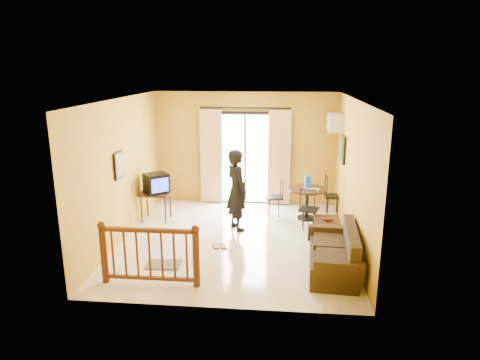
# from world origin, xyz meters

# --- Properties ---
(ground) EXTENTS (5.00, 5.00, 0.00)m
(ground) POSITION_xyz_m (0.00, 0.00, 0.00)
(ground) COLOR beige
(ground) RESTS_ON ground
(room_shell) EXTENTS (5.00, 5.00, 5.00)m
(room_shell) POSITION_xyz_m (0.00, 0.00, 1.70)
(room_shell) COLOR white
(room_shell) RESTS_ON ground
(balcony_door) EXTENTS (2.25, 0.14, 2.46)m
(balcony_door) POSITION_xyz_m (0.00, 2.43, 1.19)
(balcony_door) COLOR black
(balcony_door) RESTS_ON ground
(tv_table) EXTENTS (0.65, 0.54, 0.65)m
(tv_table) POSITION_xyz_m (-1.90, 1.01, 0.57)
(tv_table) COLOR black
(tv_table) RESTS_ON ground
(television) EXTENTS (0.65, 0.64, 0.44)m
(television) POSITION_xyz_m (-1.87, 1.01, 0.87)
(television) COLOR black
(television) RESTS_ON tv_table
(picture_left) EXTENTS (0.05, 0.42, 0.52)m
(picture_left) POSITION_xyz_m (-2.22, -0.20, 1.55)
(picture_left) COLOR black
(picture_left) RESTS_ON room_shell
(dining_table) EXTENTS (0.86, 0.86, 0.72)m
(dining_table) POSITION_xyz_m (1.50, 1.43, 0.57)
(dining_table) COLOR black
(dining_table) RESTS_ON ground
(water_jug) EXTENTS (0.16, 0.16, 0.30)m
(water_jug) POSITION_xyz_m (1.51, 1.44, 0.87)
(water_jug) COLOR blue
(water_jug) RESTS_ON dining_table
(serving_tray) EXTENTS (0.33, 0.27, 0.02)m
(serving_tray) POSITION_xyz_m (1.61, 1.33, 0.73)
(serving_tray) COLOR beige
(serving_tray) RESTS_ON dining_table
(dining_chairs) EXTENTS (1.80, 1.47, 0.95)m
(dining_chairs) POSITION_xyz_m (1.46, 1.35, 0.00)
(dining_chairs) COLOR black
(dining_chairs) RESTS_ON ground
(air_conditioner) EXTENTS (0.31, 0.60, 0.40)m
(air_conditioner) POSITION_xyz_m (2.09, 1.95, 2.15)
(air_conditioner) COLOR silver
(air_conditioner) RESTS_ON room_shell
(botanical_print) EXTENTS (0.05, 0.50, 0.60)m
(botanical_print) POSITION_xyz_m (2.22, 1.30, 1.65)
(botanical_print) COLOR black
(botanical_print) RESTS_ON room_shell
(coffee_table) EXTENTS (0.51, 0.92, 0.41)m
(coffee_table) POSITION_xyz_m (1.85, 0.11, 0.27)
(coffee_table) COLOR black
(coffee_table) RESTS_ON ground
(bowl) EXTENTS (0.25, 0.25, 0.06)m
(bowl) POSITION_xyz_m (1.85, 0.23, 0.44)
(bowl) COLOR brown
(bowl) RESTS_ON coffee_table
(sofa) EXTENTS (0.86, 1.69, 0.78)m
(sofa) POSITION_xyz_m (1.85, -1.21, 0.29)
(sofa) COLOR black
(sofa) RESTS_ON ground
(standing_person) EXTENTS (0.69, 0.76, 1.74)m
(standing_person) POSITION_xyz_m (-0.02, 0.63, 0.87)
(standing_person) COLOR black
(standing_person) RESTS_ON ground
(stair_balustrade) EXTENTS (1.63, 0.13, 1.04)m
(stair_balustrade) POSITION_xyz_m (-1.15, -1.90, 0.56)
(stair_balustrade) COLOR #471E0F
(stair_balustrade) RESTS_ON ground
(doormat) EXTENTS (0.61, 0.42, 0.02)m
(doormat) POSITION_xyz_m (-1.13, -1.22, 0.01)
(doormat) COLOR #5A5148
(doormat) RESTS_ON ground
(sandals) EXTENTS (0.31, 0.27, 0.03)m
(sandals) POSITION_xyz_m (-0.26, -0.35, 0.01)
(sandals) COLOR brown
(sandals) RESTS_ON ground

